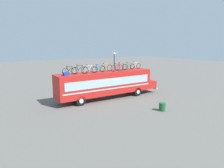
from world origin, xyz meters
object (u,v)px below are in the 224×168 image
(rooftop_bicycle_9, at_px, (135,66))
(street_lamp, at_px, (114,66))
(rooftop_bicycle_7, at_px, (121,67))
(rooftop_bicycle_8, at_px, (129,66))
(rooftop_bicycle_1, at_px, (70,71))
(rooftop_bicycle_2, at_px, (80,70))
(rooftop_bicycle_6, at_px, (117,68))
(bus, at_px, (107,83))
(luggage_bag_1, at_px, (66,74))
(rooftop_bicycle_5, at_px, (106,68))
(rooftop_bicycle_3, at_px, (90,70))
(rooftop_bicycle_4, at_px, (99,69))
(trash_bin, at_px, (162,107))

(rooftop_bicycle_9, height_order, street_lamp, street_lamp)
(rooftop_bicycle_7, height_order, rooftop_bicycle_8, rooftop_bicycle_7)
(rooftop_bicycle_1, height_order, rooftop_bicycle_2, rooftop_bicycle_2)
(rooftop_bicycle_2, distance_m, rooftop_bicycle_6, 4.47)
(bus, distance_m, rooftop_bicycle_6, 2.06)
(luggage_bag_1, relative_size, rooftop_bicycle_9, 0.34)
(rooftop_bicycle_5, distance_m, street_lamp, 5.42)
(luggage_bag_1, bearing_deg, rooftop_bicycle_3, 3.46)
(rooftop_bicycle_7, bearing_deg, rooftop_bicycle_4, -175.08)
(rooftop_bicycle_8, xyz_separation_m, trash_bin, (-1.23, -6.96, -3.15))
(rooftop_bicycle_4, distance_m, rooftop_bicycle_8, 4.38)
(rooftop_bicycle_1, bearing_deg, rooftop_bicycle_4, -7.23)
(trash_bin, bearing_deg, rooftop_bicycle_8, 80.01)
(rooftop_bicycle_6, bearing_deg, rooftop_bicycle_9, 11.10)
(rooftop_bicycle_6, bearing_deg, trash_bin, -81.49)
(rooftop_bicycle_7, height_order, street_lamp, street_lamp)
(rooftop_bicycle_9, bearing_deg, bus, -176.72)
(bus, xyz_separation_m, rooftop_bicycle_6, (1.06, -0.40, 1.72))
(rooftop_bicycle_1, bearing_deg, street_lamp, 25.35)
(rooftop_bicycle_1, relative_size, rooftop_bicycle_6, 0.97)
(rooftop_bicycle_6, distance_m, rooftop_bicycle_9, 3.34)
(rooftop_bicycle_1, relative_size, rooftop_bicycle_7, 0.96)
(street_lamp, bearing_deg, rooftop_bicycle_6, -120.22)
(luggage_bag_1, bearing_deg, trash_bin, -42.68)
(rooftop_bicycle_4, relative_size, rooftop_bicycle_8, 1.01)
(rooftop_bicycle_5, bearing_deg, street_lamp, 46.14)
(rooftop_bicycle_3, bearing_deg, rooftop_bicycle_7, 4.00)
(rooftop_bicycle_4, bearing_deg, rooftop_bicycle_1, 172.77)
(rooftop_bicycle_3, distance_m, rooftop_bicycle_4, 1.16)
(bus, height_order, rooftop_bicycle_8, rooftop_bicycle_8)
(rooftop_bicycle_4, xyz_separation_m, rooftop_bicycle_5, (1.12, 0.37, 0.03))
(rooftop_bicycle_4, height_order, street_lamp, street_lamp)
(bus, distance_m, rooftop_bicycle_3, 2.87)
(bus, height_order, rooftop_bicycle_5, rooftop_bicycle_5)
(rooftop_bicycle_3, distance_m, rooftop_bicycle_9, 6.65)
(luggage_bag_1, distance_m, rooftop_bicycle_1, 0.89)
(rooftop_bicycle_2, height_order, rooftop_bicycle_6, rooftop_bicycle_2)
(rooftop_bicycle_3, relative_size, rooftop_bicycle_7, 0.99)
(rooftop_bicycle_1, distance_m, rooftop_bicycle_5, 4.39)
(rooftop_bicycle_8, height_order, rooftop_bicycle_9, rooftop_bicycle_9)
(rooftop_bicycle_3, xyz_separation_m, trash_bin, (4.31, -6.65, -3.17))
(bus, height_order, rooftop_bicycle_7, rooftop_bicycle_7)
(bus, xyz_separation_m, rooftop_bicycle_8, (3.24, 0.19, 1.69))
(rooftop_bicycle_3, xyz_separation_m, rooftop_bicycle_7, (4.36, 0.31, 0.00))
(rooftop_bicycle_6, bearing_deg, street_lamp, 59.78)
(trash_bin, bearing_deg, luggage_bag_1, 137.32)
(luggage_bag_1, bearing_deg, bus, 3.13)
(rooftop_bicycle_3, relative_size, rooftop_bicycle_5, 0.94)
(bus, height_order, rooftop_bicycle_3, rooftop_bicycle_3)
(rooftop_bicycle_3, height_order, trash_bin, rooftop_bicycle_3)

